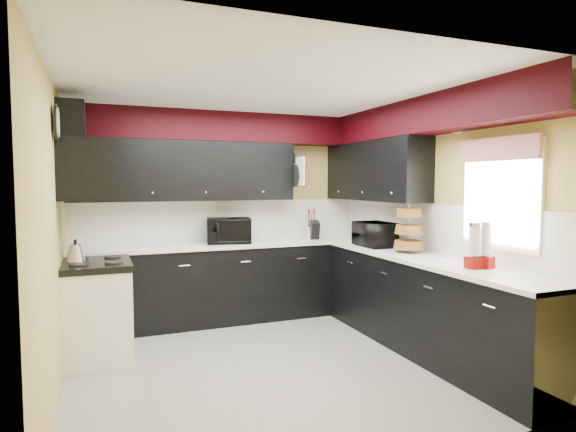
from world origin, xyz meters
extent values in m
plane|color=gray|center=(0.00, 0.00, 0.00)|extent=(3.60, 3.60, 0.00)
cube|color=#E0C666|center=(0.00, 1.80, 1.25)|extent=(3.60, 0.06, 2.50)
cube|color=#E0C666|center=(1.80, 0.00, 1.25)|extent=(0.06, 3.60, 2.50)
cube|color=#E0C666|center=(-1.80, 0.00, 1.25)|extent=(0.06, 3.60, 2.50)
cube|color=white|center=(0.00, 0.00, 2.50)|extent=(3.60, 3.60, 0.06)
cube|color=black|center=(0.00, 1.50, 0.45)|extent=(3.60, 0.60, 0.90)
cube|color=black|center=(1.50, -0.30, 0.45)|extent=(0.60, 3.00, 0.90)
cube|color=white|center=(0.00, 1.50, 0.92)|extent=(3.62, 0.64, 0.04)
cube|color=white|center=(1.50, -0.30, 0.92)|extent=(0.64, 3.02, 0.04)
cube|color=white|center=(0.00, 1.79, 1.19)|extent=(3.60, 0.02, 0.50)
cube|color=white|center=(1.79, 0.00, 1.19)|extent=(0.02, 3.60, 0.50)
cube|color=black|center=(-0.50, 1.62, 1.80)|extent=(2.60, 0.35, 0.70)
cube|color=black|center=(1.62, 0.90, 1.80)|extent=(0.35, 1.80, 0.70)
cube|color=black|center=(0.00, 1.62, 2.33)|extent=(3.60, 0.36, 0.35)
cube|color=black|center=(1.62, -0.18, 2.33)|extent=(0.36, 3.24, 0.35)
cube|color=white|center=(-1.50, 0.75, 0.43)|extent=(0.60, 0.75, 0.86)
cube|color=black|center=(-1.50, 0.75, 0.89)|extent=(0.62, 0.77, 0.06)
cube|color=black|center=(-1.55, 0.75, 1.78)|extent=(0.50, 0.78, 0.55)
cube|color=black|center=(-1.68, 0.75, 2.20)|extent=(0.24, 0.40, 0.40)
cube|color=red|center=(1.73, -0.90, 1.95)|extent=(0.04, 0.88, 0.20)
cube|color=white|center=(0.83, 1.30, 1.80)|extent=(0.03, 0.26, 0.35)
imported|color=black|center=(-0.02, 1.49, 1.09)|extent=(0.59, 0.52, 0.30)
imported|color=black|center=(1.45, 0.58, 1.08)|extent=(0.34, 0.50, 0.27)
cylinder|color=silver|center=(1.10, 1.55, 1.01)|extent=(0.15, 0.15, 0.15)
cube|color=black|center=(1.10, 1.46, 1.06)|extent=(0.13, 0.17, 0.23)
camera|label=1|loc=(-1.48, -4.09, 1.67)|focal=30.00mm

